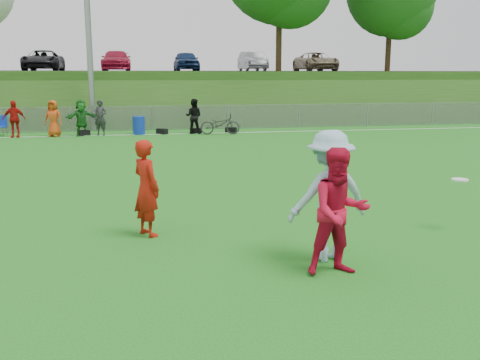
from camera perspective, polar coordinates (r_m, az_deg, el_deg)
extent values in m
plane|color=#186B16|center=(8.73, -5.00, -7.95)|extent=(120.00, 120.00, 0.00)
cube|color=white|center=(26.37, -9.23, 4.84)|extent=(60.00, 0.10, 0.01)
cube|color=gray|center=(28.31, -9.42, 6.47)|extent=(58.00, 0.02, 1.20)
cube|color=gray|center=(28.26, -9.46, 7.78)|extent=(58.00, 0.04, 0.04)
cylinder|color=gray|center=(29.25, -15.97, 16.94)|extent=(0.30, 0.30, 12.00)
cube|color=#235117|center=(39.24, -9.98, 9.04)|extent=(120.00, 18.00, 3.00)
cube|color=black|center=(41.21, -10.12, 11.28)|extent=(120.00, 12.00, 0.10)
cylinder|color=black|center=(34.16, 4.22, 18.55)|extent=(0.36, 0.36, 8.50)
cylinder|color=black|center=(38.30, 15.69, 16.25)|extent=(0.36, 0.36, 7.00)
sphere|color=#1B4F15|center=(38.37, 16.80, 17.23)|extent=(4.20, 4.20, 4.20)
imported|color=black|center=(40.68, -20.25, 11.87)|extent=(2.39, 5.18, 1.44)
imported|color=maroon|center=(40.23, -13.04, 12.28)|extent=(2.02, 4.96, 1.44)
imported|color=navy|center=(40.40, -5.77, 12.50)|extent=(1.70, 4.23, 1.44)
imported|color=slate|center=(41.17, 1.34, 12.52)|extent=(1.52, 4.37, 1.44)
imported|color=gray|center=(42.53, 8.09, 12.38)|extent=(2.39, 5.18, 1.44)
imported|color=#B7100C|center=(26.84, -22.97, 6.02)|extent=(1.00, 0.43, 1.69)
imported|color=#C94412|center=(26.55, -19.29, 6.23)|extent=(0.94, 0.74, 1.69)
imported|color=#1B661F|center=(26.40, -16.56, 6.36)|extent=(1.64, 1.08, 1.69)
imported|color=#2A2B2D|center=(26.33, -14.66, 6.45)|extent=(0.72, 0.59, 1.69)
imported|color=black|center=(26.43, -4.96, 6.79)|extent=(0.99, 0.89, 1.69)
cube|color=black|center=(26.55, -16.33, 4.85)|extent=(0.62, 0.51, 0.26)
cube|color=black|center=(26.47, -8.31, 5.16)|extent=(0.59, 0.59, 0.26)
cube|color=black|center=(26.61, -4.73, 5.27)|extent=(0.59, 0.37, 0.26)
cube|color=black|center=(26.86, -0.96, 5.36)|extent=(0.62, 0.52, 0.26)
imported|color=#AF170C|center=(9.65, -9.95, -0.85)|extent=(0.69, 0.76, 1.74)
imported|color=red|center=(7.77, 10.58, -3.37)|extent=(0.91, 0.71, 1.85)
imported|color=#95BECF|center=(8.34, 9.49, -1.69)|extent=(1.41, 0.95, 2.03)
cylinder|color=white|center=(10.64, 22.41, 0.03)|extent=(0.30, 0.30, 0.03)
cylinder|color=#0F2FA8|center=(26.48, -10.74, 5.75)|extent=(0.71, 0.71, 0.87)
cube|color=#1033B0|center=(27.84, -24.25, 5.20)|extent=(0.61, 0.61, 0.05)
cube|color=#1033B0|center=(28.05, -24.11, 5.80)|extent=(0.53, 0.12, 0.53)
imported|color=#28282B|center=(26.02, -2.14, 5.98)|extent=(1.96, 0.86, 1.00)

